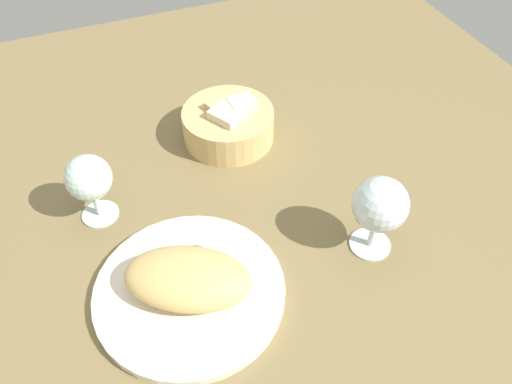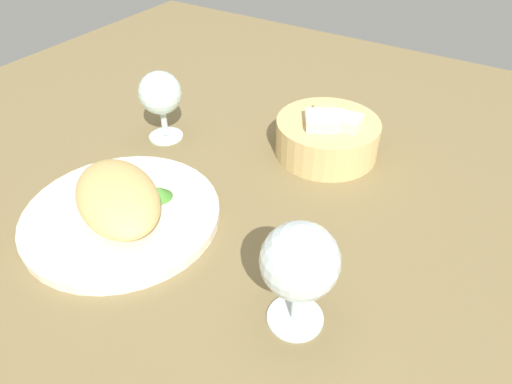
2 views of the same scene
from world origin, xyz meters
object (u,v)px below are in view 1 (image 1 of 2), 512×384
plate (190,291)px  wine_glass_far (89,180)px  bread_basket (229,124)px  wine_glass_near (380,207)px

plate → wine_glass_far: size_ratio=2.24×
plate → bread_basket: 33.64cm
bread_basket → wine_glass_near: size_ratio=1.25×
wine_glass_near → wine_glass_far: size_ratio=1.11×
wine_glass_far → wine_glass_near: bearing=-30.0°
wine_glass_far → bread_basket: bearing=21.7°
bread_basket → wine_glass_far: (-25.23, -10.02, 4.53)cm
plate → wine_glass_near: 28.70cm
wine_glass_near → bread_basket: bearing=109.8°
wine_glass_near → wine_glass_far: (-36.46, 21.07, -0.87)cm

